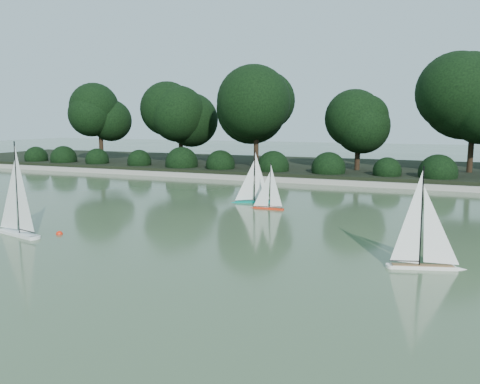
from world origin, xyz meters
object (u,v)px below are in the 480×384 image
at_px(sailboat_white_b, 429,252).
at_px(race_buoy, 59,234).
at_px(sailboat_orange, 266,201).
at_px(sailboat_white_a, 14,219).
at_px(sailboat_teal, 250,194).

xyz_separation_m(sailboat_white_b, race_buoy, (-6.75, -0.40, -0.26)).
height_order(sailboat_orange, race_buoy, sailboat_orange).
relative_size(sailboat_white_a, race_buoy, 14.79).
relative_size(sailboat_orange, sailboat_teal, 0.82).
xyz_separation_m(sailboat_white_a, sailboat_orange, (3.71, 4.37, -0.11)).
distance_m(sailboat_teal, race_buoy, 5.23).
bearing_deg(sailboat_white_a, race_buoy, 22.64).
relative_size(sailboat_orange, race_buoy, 9.44).
height_order(sailboat_white_b, race_buoy, sailboat_white_b).
relative_size(sailboat_teal, race_buoy, 11.59).
xyz_separation_m(sailboat_teal, race_buoy, (-2.22, -4.73, -0.24)).
bearing_deg(sailboat_white_b, sailboat_white_a, -174.48).
bearing_deg(race_buoy, sailboat_white_b, 3.36).
height_order(sailboat_white_a, race_buoy, sailboat_white_a).
distance_m(sailboat_white_b, sailboat_orange, 5.29).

